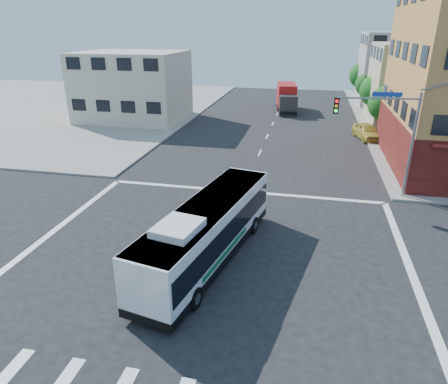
# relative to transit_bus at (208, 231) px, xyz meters

# --- Properties ---
(ground) EXTENTS (120.00, 120.00, 0.00)m
(ground) POSITION_rel_transit_bus_xyz_m (0.18, -0.42, -1.61)
(ground) COLOR black
(ground) RESTS_ON ground
(sidewalk_nw) EXTENTS (50.00, 50.00, 0.15)m
(sidewalk_nw) POSITION_rel_transit_bus_xyz_m (-34.82, 34.58, -1.53)
(sidewalk_nw) COLOR gray
(sidewalk_nw) RESTS_ON ground
(building_east_near) EXTENTS (12.06, 10.06, 9.00)m
(building_east_near) POSITION_rel_transit_bus_xyz_m (17.16, 33.56, 2.90)
(building_east_near) COLOR #BAAD8E
(building_east_near) RESTS_ON ground
(building_east_far) EXTENTS (12.06, 10.06, 10.00)m
(building_east_far) POSITION_rel_transit_bus_xyz_m (17.16, 47.56, 3.40)
(building_east_far) COLOR #A2A29D
(building_east_far) RESTS_ON ground
(building_west) EXTENTS (12.06, 10.06, 8.00)m
(building_west) POSITION_rel_transit_bus_xyz_m (-16.84, 29.56, 2.40)
(building_west) COLOR beige
(building_west) RESTS_ON ground
(signal_mast_ne) EXTENTS (7.91, 1.13, 8.07)m
(signal_mast_ne) POSITION_rel_transit_bus_xyz_m (9.26, 10.20, 3.38)
(signal_mast_ne) COLOR slate
(signal_mast_ne) RESTS_ON ground
(street_tree_a) EXTENTS (3.60, 3.60, 5.53)m
(street_tree_a) POSITION_rel_transit_bus_xyz_m (12.08, 27.51, 1.98)
(street_tree_a) COLOR #331E12
(street_tree_a) RESTS_ON ground
(street_tree_b) EXTENTS (3.80, 3.80, 5.79)m
(street_tree_b) POSITION_rel_transit_bus_xyz_m (12.08, 35.51, 2.15)
(street_tree_b) COLOR #331E12
(street_tree_b) RESTS_ON ground
(street_tree_c) EXTENTS (3.40, 3.40, 5.29)m
(street_tree_c) POSITION_rel_transit_bus_xyz_m (12.08, 43.51, 1.85)
(street_tree_c) COLOR #331E12
(street_tree_c) RESTS_ON ground
(street_tree_d) EXTENTS (4.00, 4.00, 6.03)m
(street_tree_d) POSITION_rel_transit_bus_xyz_m (12.08, 51.51, 2.27)
(street_tree_d) COLOR #331E12
(street_tree_d) RESTS_ON ground
(transit_bus) EXTENTS (4.53, 11.34, 3.28)m
(transit_bus) POSITION_rel_transit_bus_xyz_m (0.00, 0.00, 0.00)
(transit_bus) COLOR black
(transit_bus) RESTS_ON ground
(box_truck) EXTENTS (3.29, 8.05, 3.52)m
(box_truck) POSITION_rel_transit_bus_xyz_m (1.19, 38.69, 0.10)
(box_truck) COLOR #26262B
(box_truck) RESTS_ON ground
(parked_car) EXTENTS (2.97, 4.97, 1.59)m
(parked_car) POSITION_rel_transit_bus_xyz_m (10.26, 25.73, -0.81)
(parked_car) COLOR gold
(parked_car) RESTS_ON ground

